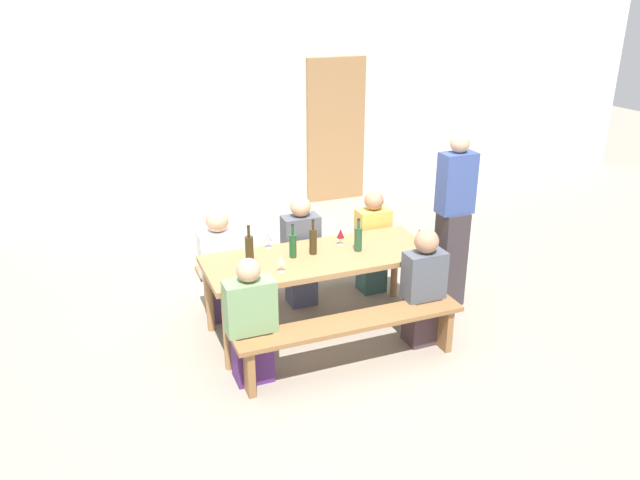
{
  "coord_description": "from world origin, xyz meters",
  "views": [
    {
      "loc": [
        -1.9,
        -4.78,
        2.98
      ],
      "look_at": [
        0.0,
        0.0,
        0.9
      ],
      "focal_mm": 34.83,
      "sensor_mm": 36.0,
      "label": 1
    }
  ],
  "objects_px": {
    "bench_far": "(295,265)",
    "wine_glass_3": "(341,234)",
    "seated_guest_far_1": "(301,254)",
    "seated_guest_far_2": "(372,244)",
    "wine_glass_0": "(419,234)",
    "standing_host": "(453,224)",
    "wine_bottle_0": "(313,241)",
    "seated_guest_near_0": "(251,325)",
    "bench_near": "(351,330)",
    "wine_glass_1": "(281,260)",
    "wine_bottle_1": "(249,248)",
    "wooden_door": "(336,131)",
    "seated_guest_near_1": "(423,290)",
    "wine_glass_2": "(268,237)",
    "wine_bottle_2": "(358,239)",
    "seated_guest_far_0": "(220,267)",
    "wine_bottle_3": "(293,245)",
    "tasting_table": "(320,263)"
  },
  "relations": [
    {
      "from": "wooden_door",
      "to": "wine_glass_3",
      "type": "bearing_deg",
      "value": -112.34
    },
    {
      "from": "wine_bottle_2",
      "to": "wine_glass_0",
      "type": "xyz_separation_m",
      "value": [
        0.59,
        -0.09,
        -0.0
      ]
    },
    {
      "from": "wine_bottle_2",
      "to": "seated_guest_far_1",
      "type": "relative_size",
      "value": 0.27
    },
    {
      "from": "wine_bottle_2",
      "to": "wine_glass_2",
      "type": "height_order",
      "value": "wine_bottle_2"
    },
    {
      "from": "seated_guest_far_1",
      "to": "seated_guest_near_1",
      "type": "bearing_deg",
      "value": 33.84
    },
    {
      "from": "wine_bottle_1",
      "to": "wine_glass_3",
      "type": "bearing_deg",
      "value": 2.9
    },
    {
      "from": "wine_bottle_1",
      "to": "wine_glass_2",
      "type": "relative_size",
      "value": 2.0
    },
    {
      "from": "wine_bottle_0",
      "to": "wine_bottle_1",
      "type": "xyz_separation_m",
      "value": [
        -0.58,
        0.05,
        -0.0
      ]
    },
    {
      "from": "wine_bottle_2",
      "to": "seated_guest_near_0",
      "type": "bearing_deg",
      "value": -155.82
    },
    {
      "from": "wine_glass_2",
      "to": "standing_host",
      "type": "relative_size",
      "value": 0.1
    },
    {
      "from": "wine_bottle_2",
      "to": "seated_guest_far_1",
      "type": "bearing_deg",
      "value": 121.04
    },
    {
      "from": "wine_bottle_1",
      "to": "seated_guest_far_1",
      "type": "bearing_deg",
      "value": 34.67
    },
    {
      "from": "tasting_table",
      "to": "standing_host",
      "type": "xyz_separation_m",
      "value": [
        1.41,
        0.02,
        0.18
      ]
    },
    {
      "from": "wine_bottle_0",
      "to": "bench_far",
      "type": "bearing_deg",
      "value": 86.16
    },
    {
      "from": "wine_bottle_1",
      "to": "wine_glass_1",
      "type": "bearing_deg",
      "value": -59.54
    },
    {
      "from": "bench_far",
      "to": "wine_glass_3",
      "type": "height_order",
      "value": "wine_glass_3"
    },
    {
      "from": "wine_bottle_1",
      "to": "wine_glass_1",
      "type": "distance_m",
      "value": 0.37
    },
    {
      "from": "wine_bottle_3",
      "to": "wine_glass_0",
      "type": "relative_size",
      "value": 1.98
    },
    {
      "from": "wine_bottle_0",
      "to": "seated_guest_near_0",
      "type": "distance_m",
      "value": 1.05
    },
    {
      "from": "tasting_table",
      "to": "wine_bottle_3",
      "type": "height_order",
      "value": "wine_bottle_3"
    },
    {
      "from": "wooden_door",
      "to": "wine_bottle_1",
      "type": "bearing_deg",
      "value": -123.63
    },
    {
      "from": "wooden_door",
      "to": "seated_guest_near_1",
      "type": "height_order",
      "value": "wooden_door"
    },
    {
      "from": "seated_guest_far_1",
      "to": "wine_glass_0",
      "type": "bearing_deg",
      "value": 54.39
    },
    {
      "from": "standing_host",
      "to": "wine_glass_3",
      "type": "bearing_deg",
      "value": -7.03
    },
    {
      "from": "wine_bottle_0",
      "to": "standing_host",
      "type": "distance_m",
      "value": 1.45
    },
    {
      "from": "wine_bottle_0",
      "to": "wine_glass_3",
      "type": "height_order",
      "value": "wine_bottle_0"
    },
    {
      "from": "wine_bottle_2",
      "to": "seated_guest_far_2",
      "type": "distance_m",
      "value": 0.81
    },
    {
      "from": "bench_far",
      "to": "wine_glass_0",
      "type": "xyz_separation_m",
      "value": [
        0.95,
        -0.82,
        0.51
      ]
    },
    {
      "from": "wine_bottle_2",
      "to": "wine_glass_0",
      "type": "bearing_deg",
      "value": -8.73
    },
    {
      "from": "wine_bottle_1",
      "to": "wine_glass_1",
      "type": "xyz_separation_m",
      "value": [
        0.19,
        -0.32,
        -0.01
      ]
    },
    {
      "from": "wooden_door",
      "to": "wine_glass_3",
      "type": "distance_m",
      "value": 3.67
    },
    {
      "from": "seated_guest_far_1",
      "to": "seated_guest_far_2",
      "type": "relative_size",
      "value": 1.03
    },
    {
      "from": "wine_bottle_1",
      "to": "wine_glass_0",
      "type": "bearing_deg",
      "value": -8.24
    },
    {
      "from": "wine_glass_1",
      "to": "seated_guest_far_2",
      "type": "xyz_separation_m",
      "value": [
        1.24,
        0.76,
        -0.34
      ]
    },
    {
      "from": "wooden_door",
      "to": "standing_host",
      "type": "height_order",
      "value": "wooden_door"
    },
    {
      "from": "wine_bottle_3",
      "to": "wine_glass_1",
      "type": "bearing_deg",
      "value": -127.4
    },
    {
      "from": "wine_bottle_0",
      "to": "wine_bottle_3",
      "type": "bearing_deg",
      "value": -178.16
    },
    {
      "from": "bench_near",
      "to": "wine_glass_1",
      "type": "bearing_deg",
      "value": 131.11
    },
    {
      "from": "wine_glass_3",
      "to": "standing_host",
      "type": "xyz_separation_m",
      "value": [
        1.14,
        -0.14,
        -0.01
      ]
    },
    {
      "from": "bench_near",
      "to": "bench_far",
      "type": "distance_m",
      "value": 1.41
    },
    {
      "from": "wine_bottle_3",
      "to": "seated_guest_far_1",
      "type": "bearing_deg",
      "value": 62.99
    },
    {
      "from": "wooden_door",
      "to": "seated_guest_far_2",
      "type": "height_order",
      "value": "wooden_door"
    },
    {
      "from": "wine_glass_0",
      "to": "wine_glass_2",
      "type": "relative_size",
      "value": 0.95
    },
    {
      "from": "wooden_door",
      "to": "seated_guest_far_0",
      "type": "xyz_separation_m",
      "value": [
        -2.46,
        -3.0,
        -0.52
      ]
    },
    {
      "from": "bench_near",
      "to": "wine_bottle_3",
      "type": "height_order",
      "value": "wine_bottle_3"
    },
    {
      "from": "standing_host",
      "to": "seated_guest_far_0",
      "type": "bearing_deg",
      "value": -13.69
    },
    {
      "from": "wine_bottle_0",
      "to": "seated_guest_far_1",
      "type": "bearing_deg",
      "value": 83.11
    },
    {
      "from": "wine_bottle_3",
      "to": "bench_near",
      "type": "bearing_deg",
      "value": -72.52
    },
    {
      "from": "wine_glass_0",
      "to": "standing_host",
      "type": "bearing_deg",
      "value": 16.35
    },
    {
      "from": "seated_guest_far_1",
      "to": "seated_guest_far_2",
      "type": "distance_m",
      "value": 0.79
    }
  ]
}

